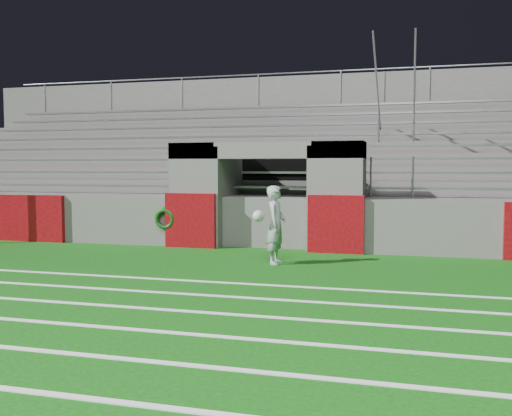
% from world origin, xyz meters
% --- Properties ---
extents(ground, '(90.00, 90.00, 0.00)m').
position_xyz_m(ground, '(0.00, 0.00, 0.00)').
color(ground, '#0D4B0C').
rests_on(ground, ground).
extents(field_markings, '(28.00, 8.09, 0.01)m').
position_xyz_m(field_markings, '(0.00, -5.00, 0.01)').
color(field_markings, white).
rests_on(field_markings, ground).
extents(stadium_structure, '(26.00, 8.48, 5.42)m').
position_xyz_m(stadium_structure, '(0.00, 7.97, 1.49)').
color(stadium_structure, '#575553').
rests_on(stadium_structure, ground).
extents(goalkeeper_with_ball, '(0.63, 0.66, 1.61)m').
position_xyz_m(goalkeeper_with_ball, '(0.79, 1.14, 0.81)').
color(goalkeeper_with_ball, '#A1A6AA').
rests_on(goalkeeper_with_ball, ground).
extents(hose_coil, '(0.58, 0.15, 0.58)m').
position_xyz_m(hose_coil, '(-2.47, 2.93, 0.71)').
color(hose_coil, '#0D430D').
rests_on(hose_coil, ground).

